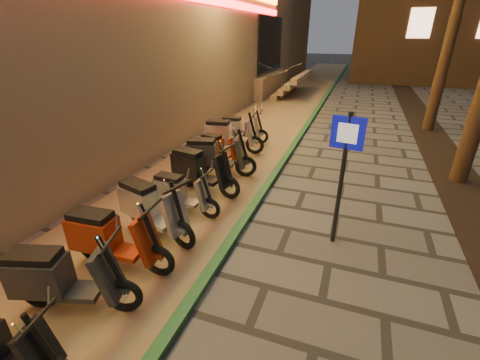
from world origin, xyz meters
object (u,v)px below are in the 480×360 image
at_px(scooter_9, 198,169).
at_px(scooter_11, 218,148).
at_px(scooter_8, 179,192).
at_px(scooter_12, 227,135).
at_px(pedestrian_sign, 344,163).
at_px(scooter_6, 109,238).
at_px(scooter_5, 59,278).
at_px(scooter_7, 149,207).
at_px(scooter_13, 239,128).
at_px(scooter_10, 213,155).

relative_size(scooter_9, scooter_11, 1.22).
bearing_deg(scooter_8, scooter_12, 99.63).
distance_m(pedestrian_sign, scooter_12, 5.33).
bearing_deg(scooter_6, scooter_11, 88.43).
bearing_deg(scooter_8, scooter_5, -90.46).
bearing_deg(scooter_8, scooter_7, -95.11).
height_order(scooter_5, scooter_6, scooter_6).
xyz_separation_m(scooter_7, scooter_12, (-0.36, 4.67, 0.02)).
distance_m(scooter_7, scooter_13, 5.73).
relative_size(pedestrian_sign, scooter_7, 1.35).
bearing_deg(scooter_7, scooter_12, 110.12).
distance_m(scooter_7, scooter_11, 3.77).
bearing_deg(scooter_12, scooter_7, -94.27).
height_order(scooter_10, scooter_12, scooter_12).
bearing_deg(pedestrian_sign, scooter_12, 142.32).
xyz_separation_m(scooter_5, scooter_7, (0.03, 1.99, 0.01)).
bearing_deg(scooter_7, scooter_5, -75.20).
distance_m(pedestrian_sign, scooter_11, 4.68).
bearing_deg(scooter_8, scooter_10, 96.52).
relative_size(scooter_9, scooter_13, 1.12).
xyz_separation_m(scooter_6, scooter_10, (0.02, 3.88, 0.02)).
distance_m(scooter_6, scooter_7, 1.03).
relative_size(scooter_7, scooter_13, 1.09).
distance_m(scooter_10, scooter_13, 2.89).
distance_m(scooter_7, scooter_12, 4.68).
xyz_separation_m(scooter_6, scooter_13, (-0.31, 6.75, -0.05)).
distance_m(scooter_11, scooter_12, 0.92).
distance_m(scooter_9, scooter_10, 0.92).
height_order(scooter_6, scooter_7, scooter_7).
xyz_separation_m(scooter_6, scooter_12, (-0.32, 5.70, 0.03)).
distance_m(scooter_8, scooter_12, 3.83).
bearing_deg(pedestrian_sign, scooter_7, -156.20).
bearing_deg(scooter_10, scooter_5, -104.70).
bearing_deg(scooter_8, pedestrian_sign, 2.71).
distance_m(scooter_5, scooter_11, 5.76).
bearing_deg(scooter_12, scooter_6, -95.45).
relative_size(scooter_5, scooter_7, 0.97).
bearing_deg(scooter_7, scooter_13, 109.24).
height_order(scooter_6, scooter_9, scooter_9).
xyz_separation_m(scooter_9, scooter_11, (-0.29, 1.84, -0.10)).
height_order(pedestrian_sign, scooter_10, pedestrian_sign).
relative_size(scooter_7, scooter_11, 1.20).
xyz_separation_m(scooter_5, scooter_6, (-0.01, 0.96, 0.01)).
distance_m(scooter_7, scooter_10, 2.85).
bearing_deg(scooter_7, scooter_8, 98.10).
relative_size(scooter_6, scooter_7, 1.00).
distance_m(scooter_7, scooter_8, 0.88).
bearing_deg(scooter_7, scooter_10, 106.17).
relative_size(scooter_12, scooter_13, 1.15).
distance_m(scooter_5, scooter_12, 6.67).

